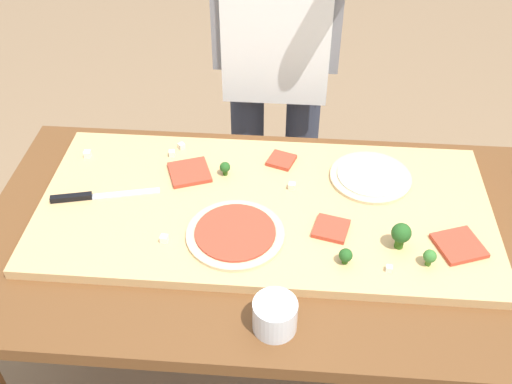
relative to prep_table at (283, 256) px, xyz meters
The scene contains 21 objects.
prep_table is the anchor object (origin of this frame).
cutting_board 0.14m from the prep_table, 130.91° to the left, with size 1.21×0.58×0.03m, color tan.
chefs_knife 0.55m from the prep_table, behind, with size 0.29×0.09×0.02m.
pizza_whole_white_garlic 0.33m from the prep_table, 40.08° to the left, with size 0.23×0.23×0.02m.
pizza_whole_tomato_red 0.19m from the prep_table, 154.13° to the right, with size 0.25×0.25×0.02m.
pizza_slice_near_left 0.18m from the prep_table, ahead, with size 0.08×0.08×0.01m, color #BC3D28.
pizza_slice_center 0.36m from the prep_table, 147.54° to the left, with size 0.11×0.11×0.01m, color #BC3D28.
pizza_slice_near_right 0.46m from the prep_table, ahead, with size 0.11×0.11×0.01m, color #BC3D28.
pizza_slice_far_left 0.29m from the prep_table, 94.71° to the left, with size 0.07×0.07×0.01m, color #BC3D28.
broccoli_floret_front_mid 0.25m from the prep_table, 40.80° to the right, with size 0.03×0.03×0.04m.
broccoli_floret_center_right 0.30m from the prep_table, 134.12° to the left, with size 0.03×0.03×0.04m.
broccoli_floret_back_mid 0.40m from the prep_table, 19.06° to the right, with size 0.03×0.03×0.05m.
broccoli_floret_back_right 0.34m from the prep_table, 13.12° to the right, with size 0.05×0.05×0.07m.
cheese_crumble_a 0.46m from the prep_table, 137.40° to the left, with size 0.02×0.02×0.02m, color silver.
cheese_crumble_b 0.19m from the prep_table, 84.24° to the left, with size 0.02×0.02×0.02m, color silver.
cheese_crumble_c 0.32m from the prep_table, 30.21° to the right, with size 0.01×0.01×0.01m, color white.
cheese_crumble_d 0.34m from the prep_table, 162.65° to the right, with size 0.02×0.02×0.02m, color white.
cheese_crumble_e 0.45m from the prep_table, 143.07° to the left, with size 0.02×0.02×0.02m, color white.
cheese_crumble_f 0.65m from the prep_table, 158.39° to the left, with size 0.02×0.02×0.02m, color white.
flour_cup 0.34m from the prep_table, 91.64° to the right, with size 0.10×0.10×0.08m.
cook_center 0.75m from the prep_table, 95.10° to the left, with size 0.54×0.39×1.67m.
Camera 1 is at (0.01, -1.12, 1.86)m, focal length 41.84 mm.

